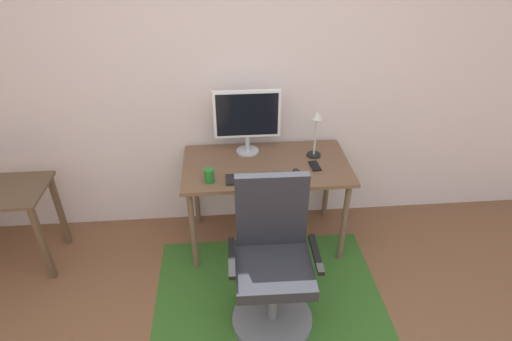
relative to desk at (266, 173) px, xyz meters
The scene contains 10 objects.
wall_back 0.78m from the desk, 115.42° to the left, with size 6.00×0.10×2.60m, color silver.
area_rug 1.01m from the desk, 93.05° to the right, with size 1.64×1.49×0.01m, color #2F5B1F.
desk is the anchor object (origin of this frame).
monitor 0.46m from the desk, 123.02° to the left, with size 0.51×0.18×0.52m.
keyboard 0.25m from the desk, 114.97° to the right, with size 0.43×0.13×0.02m, color black.
computer_mouse 0.28m from the desk, 39.89° to the right, with size 0.06×0.10×0.03m, color black.
coffee_cup 0.50m from the desk, 153.46° to the right, with size 0.07×0.07×0.11m, color #216C26.
cell_phone 0.38m from the desk, 11.16° to the right, with size 0.07×0.14×0.01m, color black.
desk_lamp 0.51m from the desk, 13.42° to the left, with size 0.11×0.11×0.38m.
office_chair 0.83m from the desk, 92.82° to the right, with size 0.56×0.55×1.06m.
Camera 1 is at (-0.11, -0.91, 2.39)m, focal length 29.09 mm.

